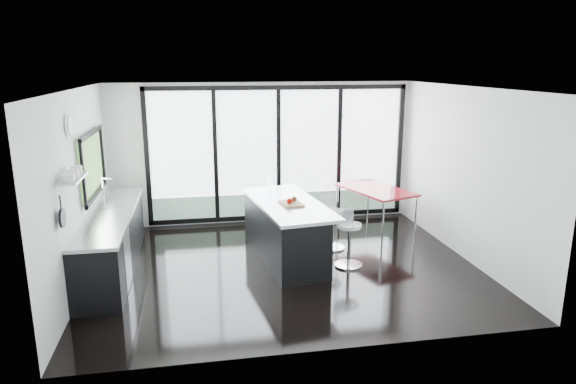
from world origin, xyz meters
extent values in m
cube|color=black|center=(0.00, 0.00, 0.00)|extent=(6.00, 5.00, 0.00)
cube|color=white|center=(0.00, 0.00, 2.80)|extent=(6.00, 5.00, 0.00)
cube|color=silver|center=(0.00, 2.50, 1.40)|extent=(6.00, 0.00, 2.80)
cube|color=white|center=(0.30, 2.47, 1.40)|extent=(5.00, 0.02, 2.50)
cube|color=gray|center=(0.30, 2.43, 0.37)|extent=(5.00, 0.02, 0.44)
cube|color=black|center=(-0.95, 2.43, 1.40)|extent=(0.08, 0.04, 2.50)
cube|color=black|center=(0.30, 2.43, 1.40)|extent=(0.08, 0.04, 2.50)
cube|color=black|center=(1.55, 2.43, 1.40)|extent=(0.08, 0.04, 2.50)
cube|color=silver|center=(0.00, -2.50, 1.40)|extent=(6.00, 0.00, 2.80)
cube|color=silver|center=(-3.00, 0.00, 1.40)|extent=(0.00, 5.00, 2.80)
cube|color=#5F8E46|center=(-2.97, 0.90, 1.60)|extent=(0.02, 1.60, 0.90)
cube|color=#AAADAF|center=(-2.87, -0.85, 1.75)|extent=(0.25, 0.80, 0.03)
cylinder|color=white|center=(-2.97, -0.30, 2.35)|extent=(0.04, 0.30, 0.30)
cylinder|color=black|center=(-2.94, -1.25, 1.35)|extent=(0.03, 0.24, 0.24)
cube|color=silver|center=(3.00, 0.00, 1.40)|extent=(0.00, 5.00, 2.80)
cube|color=black|center=(-2.67, 0.40, 0.43)|extent=(0.65, 3.20, 0.87)
cube|color=#AAADAF|center=(-2.67, 0.40, 0.90)|extent=(0.69, 3.24, 0.05)
cube|color=#AAADAF|center=(-2.67, 0.90, 0.90)|extent=(0.45, 0.48, 0.06)
cylinder|color=silver|center=(-2.82, 0.90, 1.14)|extent=(0.02, 0.02, 0.44)
cube|color=#AAADAF|center=(-2.36, -0.35, 0.42)|extent=(0.03, 0.60, 0.80)
cube|color=black|center=(0.04, 0.38, 0.45)|extent=(1.07, 2.37, 0.90)
cube|color=#AAADAF|center=(0.13, 0.39, 0.93)|extent=(1.29, 2.46, 0.05)
cube|color=#A37B55|center=(0.15, 0.24, 0.97)|extent=(0.36, 0.45, 0.03)
sphere|color=#940800|center=(0.10, 0.18, 1.03)|extent=(0.11, 0.11, 0.09)
sphere|color=#562211|center=(0.20, 0.30, 1.03)|extent=(0.10, 0.10, 0.09)
cylinder|color=silver|center=(-0.08, 1.15, 1.10)|extent=(0.08, 0.08, 0.29)
cylinder|color=silver|center=(1.00, -0.15, 0.35)|extent=(0.56, 0.56, 0.70)
cylinder|color=silver|center=(0.95, 0.68, 0.35)|extent=(0.57, 0.57, 0.70)
cube|color=maroon|center=(2.03, 1.53, 0.41)|extent=(1.32, 1.73, 0.82)
camera|label=1|loc=(-1.33, -7.53, 3.16)|focal=32.00mm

